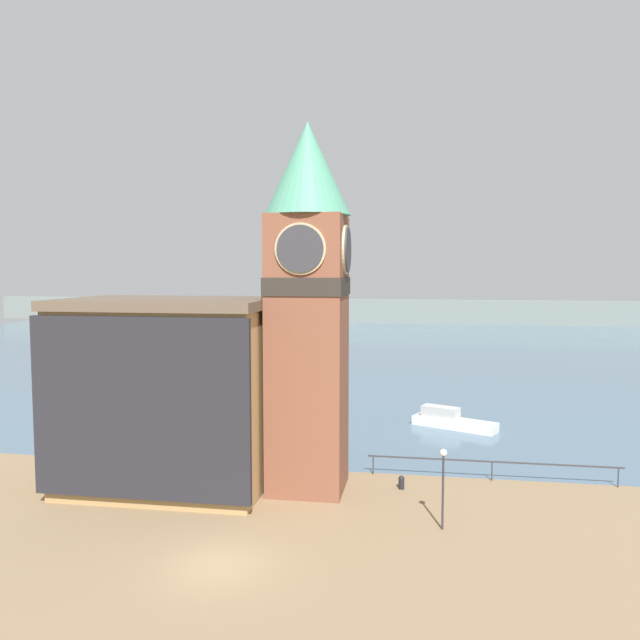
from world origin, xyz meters
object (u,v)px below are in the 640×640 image
Objects in this scene: clock_tower at (308,298)px; pier_building at (168,393)px; mooring_bollard_near at (401,482)px; lamp_post at (443,473)px; boat_near at (451,420)px.

clock_tower is 8.90m from pier_building.
pier_building is at bearing -173.50° from clock_tower.
mooring_bollard_near is at bearing 7.90° from clock_tower.
pier_building is 2.99× the size of lamp_post.
lamp_post is at bearing -13.30° from pier_building.
mooring_bollard_near is at bearing -77.88° from boat_near.
lamp_post is at bearing -67.97° from mooring_bollard_near.
clock_tower is 18.75m from boat_near.
clock_tower is at bearing 6.50° from pier_building.
boat_near is at bearing 76.96° from mooring_bollard_near.
clock_tower is 10.91m from lamp_post.
clock_tower reaches higher than mooring_bollard_near.
clock_tower is 3.06× the size of boat_near.
boat_near reaches higher than mooring_bollard_near.
lamp_post is (6.79, -4.16, -7.45)m from clock_tower.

